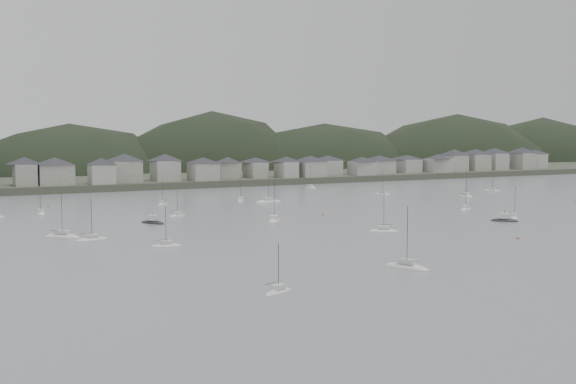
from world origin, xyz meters
TOP-DOWN VIEW (x-y plane):
  - ground at (0.00, 0.00)m, footprint 900.00×900.00m
  - far_shore_land at (0.00, 295.00)m, footprint 900.00×250.00m
  - forested_ridge at (4.83, 269.40)m, footprint 851.55×103.94m
  - waterfront_town at (50.59, 183.34)m, footprint 451.48×28.46m
  - moored_fleet at (-4.91, 60.79)m, footprint 252.65×176.01m
  - motor_launch_near at (41.89, 26.44)m, footprint 7.07×6.95m
  - motor_launch_far at (-45.28, 66.44)m, footprint 6.38×8.11m
  - mooring_buoys at (22.10, 71.99)m, footprint 168.17×122.04m

SIDE VIEW (x-z plane):
  - forested_ridge at x=4.83m, z-range -62.57..40.00m
  - ground at x=0.00m, z-range 0.00..0.00m
  - mooring_buoys at x=22.10m, z-range -0.20..0.50m
  - moored_fleet at x=-4.91m, z-range -6.55..6.90m
  - motor_launch_far at x=-45.28m, z-range -1.64..2.22m
  - motor_launch_near at x=41.89m, z-range -1.58..2.17m
  - far_shore_land at x=0.00m, z-range 0.00..3.00m
  - waterfront_town at x=50.59m, z-range 2.20..15.12m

